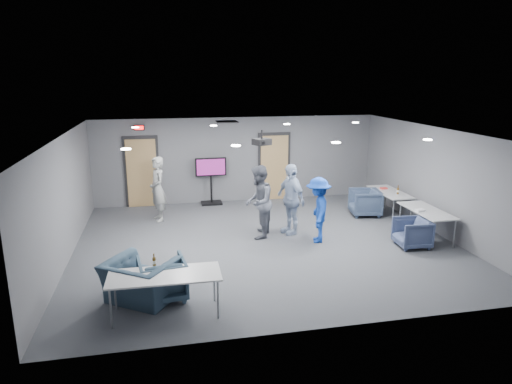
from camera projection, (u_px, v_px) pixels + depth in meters
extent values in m
plane|color=#3E4146|center=(265.00, 243.00, 11.15)|extent=(9.00, 9.00, 0.00)
plane|color=white|center=(266.00, 132.00, 10.48)|extent=(9.00, 9.00, 0.00)
cube|color=slate|center=(238.00, 160.00, 14.61)|extent=(9.00, 0.02, 2.70)
cube|color=slate|center=(324.00, 250.00, 7.02)|extent=(9.00, 0.02, 2.70)
cube|color=slate|center=(64.00, 199.00, 9.92)|extent=(0.02, 8.00, 2.70)
cube|color=slate|center=(436.00, 180.00, 11.71)|extent=(0.02, 8.00, 2.70)
cube|color=black|center=(142.00, 172.00, 14.05)|extent=(1.06, 0.06, 2.24)
cube|color=tan|center=(142.00, 173.00, 14.02)|extent=(0.90, 0.05, 2.10)
cylinder|color=gray|center=(154.00, 175.00, 14.05)|extent=(0.04, 0.10, 0.04)
cube|color=black|center=(274.00, 167.00, 14.88)|extent=(1.06, 0.06, 2.24)
cube|color=tan|center=(274.00, 168.00, 14.85)|extent=(0.90, 0.05, 2.10)
cylinder|color=gray|center=(285.00, 169.00, 14.89)|extent=(0.04, 0.10, 0.04)
cube|color=black|center=(139.00, 128.00, 13.68)|extent=(0.32, 0.06, 0.16)
cube|color=#FF0C0C|center=(139.00, 128.00, 13.64)|extent=(0.26, 0.02, 0.11)
cube|color=black|center=(227.00, 122.00, 13.04)|extent=(0.60, 0.60, 0.03)
cylinder|color=white|center=(126.00, 149.00, 8.18)|extent=(0.18, 0.18, 0.02)
cylinder|color=white|center=(135.00, 127.00, 11.59)|extent=(0.18, 0.18, 0.02)
cylinder|color=white|center=(236.00, 146.00, 8.58)|extent=(0.18, 0.18, 0.02)
cylinder|color=white|center=(214.00, 126.00, 11.99)|extent=(0.18, 0.18, 0.02)
cylinder|color=white|center=(336.00, 143.00, 8.98)|extent=(0.18, 0.18, 0.02)
cylinder|color=white|center=(287.00, 124.00, 12.39)|extent=(0.18, 0.18, 0.02)
cylinder|color=white|center=(428.00, 140.00, 9.37)|extent=(0.18, 0.18, 0.02)
cylinder|color=white|center=(356.00, 123.00, 12.79)|extent=(0.18, 0.18, 0.02)
imported|color=#9B9E9B|center=(158.00, 189.00, 12.66)|extent=(0.60, 0.76, 1.81)
imported|color=#535764|center=(259.00, 202.00, 11.32)|extent=(0.97, 1.09, 1.84)
imported|color=#A8BAD8|center=(291.00, 199.00, 11.62)|extent=(0.77, 1.16, 1.83)
imported|color=#193EA3|center=(318.00, 210.00, 11.05)|extent=(0.85, 1.16, 1.61)
imported|color=#3A4A65|center=(365.00, 202.00, 13.26)|extent=(0.97, 0.95, 0.77)
imported|color=#3D496A|center=(412.00, 233.00, 10.81)|extent=(0.80, 0.78, 0.69)
imported|color=#364C5E|center=(162.00, 279.00, 8.28)|extent=(0.93, 0.95, 0.77)
imported|color=#334658|center=(141.00, 281.00, 8.21)|extent=(1.55, 1.51, 0.76)
cube|color=#AAADAF|center=(390.00, 192.00, 13.11)|extent=(0.69, 1.66, 0.03)
cylinder|color=gray|center=(369.00, 198.00, 13.86)|extent=(0.04, 0.04, 0.70)
cylinder|color=gray|center=(393.00, 212.00, 12.43)|extent=(0.04, 0.04, 0.70)
cylinder|color=gray|center=(385.00, 197.00, 13.96)|extent=(0.04, 0.04, 0.70)
cylinder|color=gray|center=(411.00, 211.00, 12.54)|extent=(0.04, 0.04, 0.70)
cube|color=#AAADAF|center=(427.00, 211.00, 11.31)|extent=(0.71, 1.70, 0.03)
cylinder|color=gray|center=(400.00, 216.00, 12.07)|extent=(0.04, 0.04, 0.70)
cylinder|color=gray|center=(433.00, 236.00, 10.61)|extent=(0.04, 0.04, 0.70)
cylinder|color=gray|center=(419.00, 215.00, 12.18)|extent=(0.04, 0.04, 0.70)
cylinder|color=gray|center=(454.00, 234.00, 10.72)|extent=(0.04, 0.04, 0.70)
cube|color=#AAADAF|center=(164.00, 275.00, 7.64)|extent=(1.89, 0.82, 0.03)
cylinder|color=gray|center=(214.00, 283.00, 8.19)|extent=(0.04, 0.04, 0.70)
cylinder|color=gray|center=(115.00, 291.00, 7.87)|extent=(0.04, 0.04, 0.70)
cylinder|color=gray|center=(218.00, 299.00, 7.59)|extent=(0.04, 0.04, 0.70)
cylinder|color=gray|center=(111.00, 309.00, 7.28)|extent=(0.04, 0.04, 0.70)
cylinder|color=#55370E|center=(154.00, 262.00, 7.94)|extent=(0.06, 0.06, 0.17)
cylinder|color=#55370E|center=(154.00, 256.00, 7.91)|extent=(0.02, 0.02, 0.07)
cylinder|color=beige|center=(154.00, 262.00, 7.94)|extent=(0.06, 0.06, 0.06)
cylinder|color=#55370E|center=(398.00, 191.00, 12.81)|extent=(0.06, 0.06, 0.18)
cylinder|color=#55370E|center=(398.00, 187.00, 12.77)|extent=(0.02, 0.02, 0.08)
cylinder|color=beige|center=(398.00, 191.00, 12.81)|extent=(0.07, 0.07, 0.06)
cube|color=#E13D38|center=(384.00, 188.00, 13.40)|extent=(0.20, 0.14, 0.04)
cube|color=white|center=(420.00, 210.00, 11.19)|extent=(0.24, 0.18, 0.05)
cube|color=black|center=(212.00, 203.00, 14.52)|extent=(0.65, 0.46, 0.06)
cylinder|color=black|center=(211.00, 186.00, 14.38)|extent=(0.06, 0.06, 1.11)
cube|color=black|center=(211.00, 167.00, 14.23)|extent=(0.97, 0.07, 0.57)
cube|color=#6B175E|center=(211.00, 167.00, 14.18)|extent=(0.88, 0.01, 0.50)
cylinder|color=black|center=(262.00, 134.00, 11.06)|extent=(0.04, 0.04, 0.22)
cube|color=black|center=(262.00, 142.00, 11.10)|extent=(0.49, 0.46, 0.15)
cylinder|color=black|center=(263.00, 143.00, 10.94)|extent=(0.08, 0.06, 0.08)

